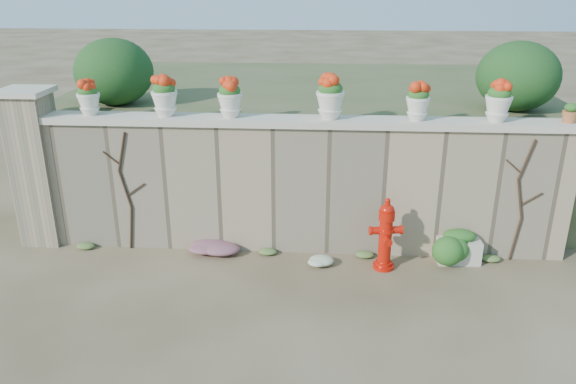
# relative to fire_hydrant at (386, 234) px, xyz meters

# --- Properties ---
(ground) EXTENTS (80.00, 80.00, 0.00)m
(ground) POSITION_rel_fire_hydrant_xyz_m (-1.25, -1.19, -0.56)
(ground) COLOR #4B3C25
(ground) RESTS_ON ground
(stone_wall) EXTENTS (8.00, 0.40, 2.00)m
(stone_wall) POSITION_rel_fire_hydrant_xyz_m (-1.25, 0.61, 0.44)
(stone_wall) COLOR gray
(stone_wall) RESTS_ON ground
(wall_cap) EXTENTS (8.10, 0.52, 0.10)m
(wall_cap) POSITION_rel_fire_hydrant_xyz_m (-1.25, 0.61, 1.49)
(wall_cap) COLOR beige
(wall_cap) RESTS_ON stone_wall
(gate_pillar) EXTENTS (0.72, 0.72, 2.48)m
(gate_pillar) POSITION_rel_fire_hydrant_xyz_m (-5.40, 0.61, 0.70)
(gate_pillar) COLOR gray
(gate_pillar) RESTS_ON ground
(raised_fill) EXTENTS (9.00, 6.00, 2.00)m
(raised_fill) POSITION_rel_fire_hydrant_xyz_m (-1.25, 3.81, 0.44)
(raised_fill) COLOR #384C23
(raised_fill) RESTS_ON ground
(back_shrub_left) EXTENTS (1.30, 1.30, 1.10)m
(back_shrub_left) POSITION_rel_fire_hydrant_xyz_m (-4.45, 1.81, 1.99)
(back_shrub_left) COLOR #143814
(back_shrub_left) RESTS_ON raised_fill
(back_shrub_right) EXTENTS (1.30, 1.30, 1.10)m
(back_shrub_right) POSITION_rel_fire_hydrant_xyz_m (2.15, 1.81, 1.99)
(back_shrub_right) COLOR #143814
(back_shrub_right) RESTS_ON raised_fill
(vine_left) EXTENTS (0.60, 0.04, 1.91)m
(vine_left) POSITION_rel_fire_hydrant_xyz_m (-3.93, 0.39, 0.44)
(vine_left) COLOR black
(vine_left) RESTS_ON ground
(vine_right) EXTENTS (0.60, 0.04, 1.91)m
(vine_right) POSITION_rel_fire_hydrant_xyz_m (1.97, 0.39, 0.44)
(vine_right) COLOR black
(vine_right) RESTS_ON ground
(fire_hydrant) EXTENTS (0.48, 0.34, 1.10)m
(fire_hydrant) POSITION_rel_fire_hydrant_xyz_m (0.00, 0.00, 0.00)
(fire_hydrant) COLOR #BE1407
(fire_hydrant) RESTS_ON ground
(planter_box) EXTENTS (0.64, 0.39, 0.52)m
(planter_box) POSITION_rel_fire_hydrant_xyz_m (1.14, 0.29, -0.31)
(planter_box) COLOR beige
(planter_box) RESTS_ON ground
(green_shrub) EXTENTS (0.60, 0.54, 0.57)m
(green_shrub) POSITION_rel_fire_hydrant_xyz_m (1.05, 0.13, -0.27)
(green_shrub) COLOR #1E5119
(green_shrub) RESTS_ON ground
(magenta_clump) EXTENTS (0.89, 0.59, 0.24)m
(magenta_clump) POSITION_rel_fire_hydrant_xyz_m (-2.65, 0.26, -0.44)
(magenta_clump) COLOR #AC227A
(magenta_clump) RESTS_ON ground
(white_flowers) EXTENTS (0.51, 0.41, 0.18)m
(white_flowers) POSITION_rel_fire_hydrant_xyz_m (-0.96, -0.02, -0.46)
(white_flowers) COLOR white
(white_flowers) RESTS_ON ground
(urn_pot_0) EXTENTS (0.34, 0.34, 0.53)m
(urn_pot_0) POSITION_rel_fire_hydrant_xyz_m (-4.43, 0.61, 1.81)
(urn_pot_0) COLOR silver
(urn_pot_0) RESTS_ON wall_cap
(urn_pot_1) EXTENTS (0.38, 0.38, 0.60)m
(urn_pot_1) POSITION_rel_fire_hydrant_xyz_m (-3.28, 0.61, 1.84)
(urn_pot_1) COLOR silver
(urn_pot_1) RESTS_ON wall_cap
(urn_pot_2) EXTENTS (0.36, 0.36, 0.57)m
(urn_pot_2) POSITION_rel_fire_hydrant_xyz_m (-2.31, 0.61, 1.83)
(urn_pot_2) COLOR silver
(urn_pot_2) RESTS_ON wall_cap
(urn_pot_3) EXTENTS (0.41, 0.41, 0.64)m
(urn_pot_3) POSITION_rel_fire_hydrant_xyz_m (-0.85, 0.61, 1.86)
(urn_pot_3) COLOR silver
(urn_pot_3) RESTS_ON wall_cap
(urn_pot_4) EXTENTS (0.34, 0.34, 0.54)m
(urn_pot_4) POSITION_rel_fire_hydrant_xyz_m (0.40, 0.61, 1.81)
(urn_pot_4) COLOR silver
(urn_pot_4) RESTS_ON wall_cap
(urn_pot_5) EXTENTS (0.38, 0.38, 0.59)m
(urn_pot_5) POSITION_rel_fire_hydrant_xyz_m (1.53, 0.61, 1.84)
(urn_pot_5) COLOR silver
(urn_pot_5) RESTS_ON wall_cap
(terracotta_pot) EXTENTS (0.23, 0.23, 0.27)m
(terracotta_pot) POSITION_rel_fire_hydrant_xyz_m (2.55, 0.61, 1.67)
(terracotta_pot) COLOR #AD6034
(terracotta_pot) RESTS_ON wall_cap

